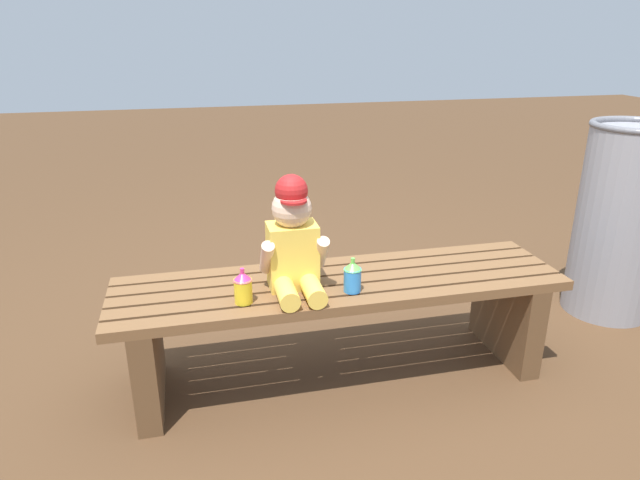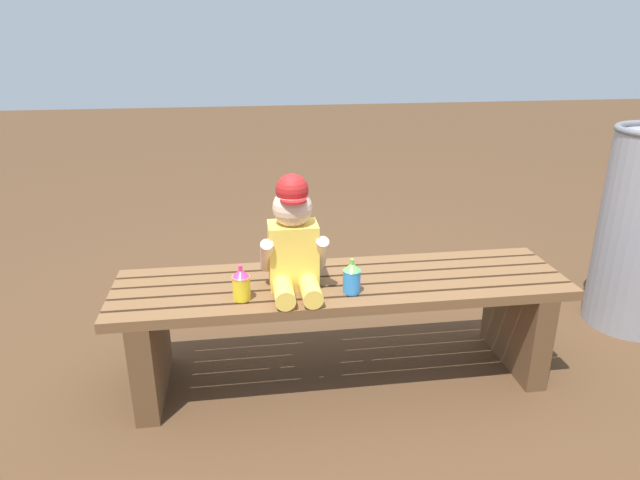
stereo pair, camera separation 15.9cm
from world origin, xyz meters
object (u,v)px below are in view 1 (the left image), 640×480
Objects in this scene: child_figure at (293,241)px; sippy_cup_right at (352,276)px; park_bench at (340,311)px; trash_bin at (620,220)px; sippy_cup_left at (243,287)px.

child_figure is 3.26× the size of sippy_cup_right.
child_figure reaches higher than park_bench.
trash_bin reaches higher than sippy_cup_right.
child_figure is at bearing 159.24° from sippy_cup_right.
trash_bin is (1.55, 0.26, -0.13)m from child_figure.
child_figure is at bearing 21.50° from sippy_cup_left.
child_figure is 1.58m from trash_bin.
park_bench is 0.21m from sippy_cup_right.
park_bench is 4.04× the size of child_figure.
trash_bin reaches higher than sippy_cup_left.
trash_bin reaches higher than park_bench.
sippy_cup_right is (0.01, -0.10, 0.19)m from park_bench.
sippy_cup_left is (-0.36, -0.10, 0.19)m from park_bench.
trash_bin is (1.73, 0.33, -0.02)m from sippy_cup_left.
sippy_cup_right is at bearing -82.22° from park_bench.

